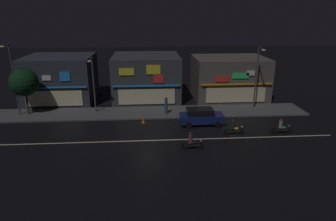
# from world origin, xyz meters

# --- Properties ---
(ground_plane) EXTENTS (140.00, 140.00, 0.00)m
(ground_plane) POSITION_xyz_m (0.00, 0.00, 0.00)
(ground_plane) COLOR black
(lane_divider_stripe) EXTENTS (33.52, 0.16, 0.01)m
(lane_divider_stripe) POSITION_xyz_m (0.00, 0.00, 0.01)
(lane_divider_stripe) COLOR beige
(lane_divider_stripe) RESTS_ON ground
(sidewalk_far) EXTENTS (35.29, 4.20, 0.14)m
(sidewalk_far) POSITION_xyz_m (0.00, 7.39, 0.07)
(sidewalk_far) COLOR #4C4C4F
(sidewalk_far) RESTS_ON ground
(storefront_left_block) EXTENTS (8.94, 7.05, 5.25)m
(storefront_left_block) POSITION_xyz_m (10.59, 12.94, 2.62)
(storefront_left_block) COLOR #56514C
(storefront_left_block) RESTS_ON ground
(storefront_center_block) EXTENTS (8.22, 8.01, 5.55)m
(storefront_center_block) POSITION_xyz_m (-0.00, 13.42, 2.77)
(storefront_center_block) COLOR #383A3F
(storefront_center_block) RESTS_ON ground
(storefront_right_block) EXTENTS (7.99, 7.58, 5.59)m
(storefront_right_block) POSITION_xyz_m (-10.59, 13.20, 2.79)
(storefront_right_block) COLOR #2D333D
(storefront_right_block) RESTS_ON ground
(streetlamp_west) EXTENTS (0.44, 1.64, 7.58)m
(streetlamp_west) POSITION_xyz_m (-13.77, 7.35, 4.58)
(streetlamp_west) COLOR #47494C
(streetlamp_west) RESTS_ON sidewalk_far
(streetlamp_mid) EXTENTS (0.44, 1.64, 6.01)m
(streetlamp_mid) POSITION_xyz_m (-5.71, 7.74, 3.76)
(streetlamp_mid) COLOR #47494C
(streetlamp_mid) RESTS_ON sidewalk_far
(streetlamp_east) EXTENTS (0.44, 1.64, 6.93)m
(streetlamp_east) POSITION_xyz_m (12.35, 7.91, 4.24)
(streetlamp_east) COLOR #47494C
(streetlamp_east) RESTS_ON sidewalk_far
(pedestrian_on_sidewalk) EXTENTS (0.33, 0.33, 1.99)m
(pedestrian_on_sidewalk) POSITION_xyz_m (2.08, 6.68, 1.08)
(pedestrian_on_sidewalk) COLOR #334766
(pedestrian_on_sidewalk) RESTS_ON sidewalk_far
(street_tree) EXTENTS (2.98, 2.98, 5.03)m
(street_tree) POSITION_xyz_m (-12.87, 7.65, 3.67)
(street_tree) COLOR #473323
(street_tree) RESTS_ON sidewalk_far
(parked_car_near_kerb) EXTENTS (4.30, 1.98, 1.67)m
(parked_car_near_kerb) POSITION_xyz_m (5.37, 3.51, 0.87)
(parked_car_near_kerb) COLOR navy
(parked_car_near_kerb) RESTS_ON ground
(motorcycle_lead) EXTENTS (1.90, 0.60, 1.52)m
(motorcycle_lead) POSITION_xyz_m (7.88, 0.70, 0.63)
(motorcycle_lead) COLOR black
(motorcycle_lead) RESTS_ON ground
(motorcycle_following) EXTENTS (1.90, 0.60, 1.52)m
(motorcycle_following) POSITION_xyz_m (12.32, 0.65, 0.63)
(motorcycle_following) COLOR black
(motorcycle_following) RESTS_ON ground
(motorcycle_opposite_lane) EXTENTS (1.90, 0.60, 1.52)m
(motorcycle_opposite_lane) POSITION_xyz_m (3.60, -2.00, 0.63)
(motorcycle_opposite_lane) COLOR black
(motorcycle_opposite_lane) RESTS_ON ground
(traffic_cone) EXTENTS (0.36, 0.36, 0.55)m
(traffic_cone) POSITION_xyz_m (-0.39, 4.38, 0.28)
(traffic_cone) COLOR orange
(traffic_cone) RESTS_ON ground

